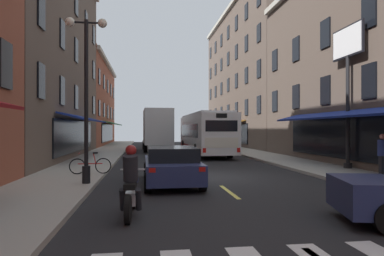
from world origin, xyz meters
The scene contains 14 objects.
ground_plane centered at (0.00, 0.00, -0.05)m, with size 34.80×80.00×0.10m, color black.
lane_centre_dashes centered at (0.00, -0.25, 0.00)m, with size 0.14×73.90×0.01m.
sidewalk_left centered at (-5.90, 0.00, 0.07)m, with size 3.00×80.00×0.14m, color #A39E93.
sidewalk_right centered at (5.90, 0.00, 0.07)m, with size 3.00×80.00×0.14m, color #A39E93.
billboard_sign centered at (7.05, 1.17, 5.28)m, with size 0.40×2.48×6.89m.
transit_bus centered at (2.02, 12.76, 1.70)m, with size 2.70×11.92×3.23m.
box_truck centered at (-1.62, 17.38, 1.96)m, with size 2.66×7.62×3.76m.
sedan_near centered at (-1.76, 27.17, 0.73)m, with size 2.02×4.25×1.43m.
sedan_far centered at (-1.73, -1.67, 0.70)m, with size 2.02×4.72×1.37m.
motorcycle_rider centered at (-3.02, -6.19, 0.71)m, with size 0.62×2.07×1.66m.
bicycle_near centered at (-4.97, 0.58, 0.50)m, with size 1.71×0.48×0.91m.
pedestrian_near centered at (5.13, 15.20, 1.04)m, with size 0.42×0.53×1.70m.
pedestrian_rear centered at (6.64, -1.85, 1.02)m, with size 0.36×0.36×1.70m.
street_lamp_twin centered at (-4.73, -1.97, 3.32)m, with size 1.42×0.32×5.77m.
Camera 1 is at (-2.69, -14.36, 2.03)m, focal length 32.26 mm.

